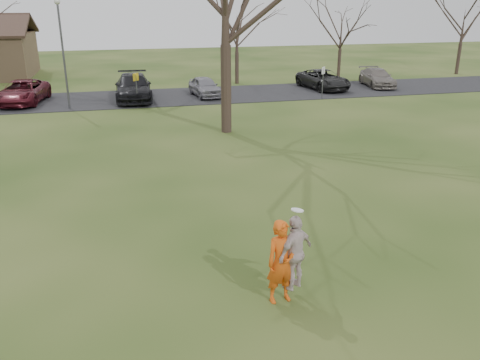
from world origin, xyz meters
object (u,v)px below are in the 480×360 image
object	(u,v)px
lamp_post	(62,41)
catching_play	(295,252)
car_4	(205,87)
car_7	(377,78)
car_3	(133,87)
car_2	(23,92)
player_defender	(282,262)
car_6	(323,79)

from	to	relation	value
lamp_post	catching_play	bearing A→B (deg)	-74.06
car_4	catching_play	bearing A→B (deg)	-102.30
car_7	car_3	bearing A→B (deg)	-168.38
car_2	car_3	bearing A→B (deg)	5.01
catching_play	lamp_post	size ratio (longest dim) A/B	0.30
car_7	car_4	bearing A→B (deg)	-167.55
player_defender	car_6	bearing A→B (deg)	56.86
lamp_post	car_3	bearing A→B (deg)	27.16
car_2	car_7	size ratio (longest dim) A/B	1.16
car_4	lamp_post	bearing A→B (deg)	-173.40
car_4	car_6	distance (m)	8.91
car_2	catching_play	world-z (taller)	catching_play
player_defender	catching_play	world-z (taller)	catching_play
car_2	car_3	world-z (taller)	car_3
player_defender	car_7	distance (m)	29.82
player_defender	car_4	distance (m)	24.45
car_4	catching_play	distance (m)	24.35
car_6	car_3	bearing A→B (deg)	175.51
player_defender	car_6	world-z (taller)	player_defender
car_3	car_7	xyz separation A→B (m)	(17.97, 1.02, -0.17)
car_4	car_2	bearing A→B (deg)	171.39
car_6	lamp_post	bearing A→B (deg)	-178.88
car_7	catching_play	world-z (taller)	catching_play
car_4	car_6	size ratio (longest dim) A/B	0.77
car_7	car_2	bearing A→B (deg)	-170.22
player_defender	car_4	bearing A→B (deg)	75.28
catching_play	lamp_post	distance (m)	23.23
car_7	player_defender	bearing A→B (deg)	-113.77
car_6	car_7	distance (m)	4.40
car_2	lamp_post	bearing A→B (deg)	-31.10
car_4	lamp_post	distance (m)	9.44
car_4	car_7	xyz separation A→B (m)	(13.26, 0.95, -0.01)
car_7	car_6	bearing A→B (deg)	-170.15
player_defender	catching_play	xyz separation A→B (m)	(0.33, 0.07, 0.15)
catching_play	lamp_post	world-z (taller)	lamp_post
catching_play	car_3	bearing A→B (deg)	95.77
car_4	catching_play	xyz separation A→B (m)	(-2.27, -24.24, 0.42)
car_3	catching_play	world-z (taller)	catching_play
car_4	car_7	bearing A→B (deg)	-2.87
player_defender	car_2	world-z (taller)	player_defender
car_2	car_6	size ratio (longest dim) A/B	1.04
lamp_post	player_defender	bearing A→B (deg)	-74.89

